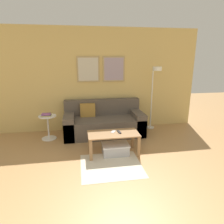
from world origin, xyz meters
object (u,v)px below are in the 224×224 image
floor_lamp (155,85)px  remote_control (119,132)px  storage_bin (115,149)px  cell_phone (113,132)px  coffee_table (113,137)px  side_table (48,125)px  couch (104,123)px  book_stack (46,115)px

floor_lamp → remote_control: floor_lamp is taller
storage_bin → cell_phone: cell_phone is taller
coffee_table → side_table: (-1.35, 0.98, -0.01)m
couch → remote_control: bearing=-80.8°
couch → coffee_table: 1.09m
side_table → remote_control: 1.76m
book_stack → storage_bin: bearing=-35.3°
storage_bin → side_table: side_table is taller
coffee_table → floor_lamp: size_ratio=0.60×
couch → floor_lamp: floor_lamp is taller
couch → storage_bin: bearing=-85.4°
floor_lamp → book_stack: size_ratio=7.03×
storage_bin → cell_phone: size_ratio=3.74×
couch → floor_lamp: (1.30, 0.05, 0.89)m
floor_lamp → remote_control: (-1.12, -1.11, -0.74)m
coffee_table → floor_lamp: (1.24, 1.13, 0.84)m
side_table → couch: bearing=4.7°
book_stack → remote_control: (1.49, -0.94, -0.15)m
coffee_table → storage_bin: bearing=-39.9°
floor_lamp → book_stack: 2.68m
couch → coffee_table: bearing=-87.2°
storage_bin → floor_lamp: bearing=43.9°
side_table → remote_control: (1.47, -0.96, 0.10)m
coffee_table → storage_bin: size_ratio=1.87×
floor_lamp → side_table: floor_lamp is taller
cell_phone → storage_bin: bearing=-48.3°
storage_bin → book_stack: book_stack is taller
remote_control → couch: bearing=91.5°
storage_bin → floor_lamp: (1.21, 1.16, 1.07)m
floor_lamp → cell_phone: 1.79m
coffee_table → remote_control: 0.15m
coffee_table → book_stack: 1.69m
book_stack → remote_control: 1.77m
floor_lamp → remote_control: size_ratio=10.83×
cell_phone → book_stack: bearing=176.4°
book_stack → coffee_table: bearing=-35.2°
storage_bin → cell_phone: 0.34m
book_stack → floor_lamp: bearing=3.7°
side_table → cell_phone: 1.64m
coffee_table → side_table: bearing=144.1°
coffee_table → book_stack: book_stack is taller
storage_bin → book_stack: bearing=144.7°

